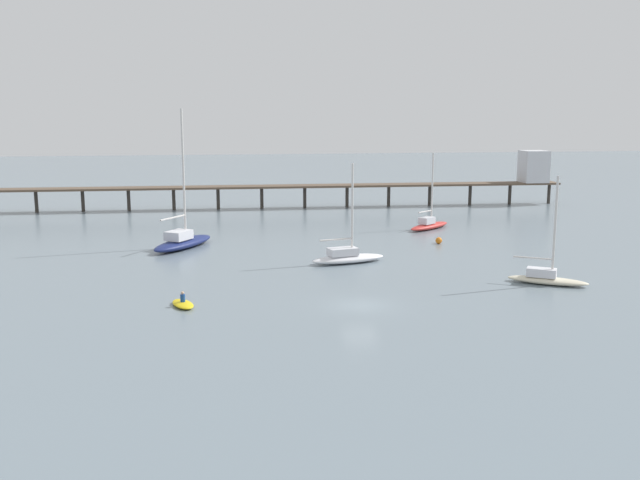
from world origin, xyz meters
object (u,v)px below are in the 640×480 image
(sailboat_navy, at_px, (183,240))
(sailboat_red, at_px, (429,224))
(sailboat_cream, at_px, (546,277))
(sailboat_white, at_px, (347,256))
(dinghy_yellow, at_px, (183,304))
(pier, at_px, (389,179))
(mooring_buoy_near, at_px, (439,240))

(sailboat_navy, bearing_deg, sailboat_red, 14.92)
(sailboat_navy, height_order, sailboat_cream, sailboat_navy)
(sailboat_white, bearing_deg, sailboat_cream, -36.17)
(dinghy_yellow, bearing_deg, sailboat_red, 47.09)
(sailboat_white, bearing_deg, pier, 70.11)
(dinghy_yellow, bearing_deg, sailboat_white, 41.14)
(pier, xyz_separation_m, sailboat_cream, (0.46, -50.44, -3.64))
(pier, bearing_deg, sailboat_red, -91.38)
(mooring_buoy_near, bearing_deg, pier, 85.43)
(pier, xyz_separation_m, sailboat_navy, (-30.15, -29.63, -3.43))
(sailboat_white, xyz_separation_m, dinghy_yellow, (-14.94, -13.05, -0.45))
(dinghy_yellow, bearing_deg, mooring_buoy_near, 38.44)
(dinghy_yellow, bearing_deg, sailboat_navy, 92.16)
(pier, height_order, sailboat_navy, sailboat_navy)
(sailboat_cream, relative_size, dinghy_yellow, 2.83)
(pier, bearing_deg, sailboat_cream, -89.47)
(sailboat_red, height_order, dinghy_yellow, sailboat_red)
(sailboat_red, xyz_separation_m, dinghy_yellow, (-28.76, -30.94, -0.44))
(sailboat_navy, distance_m, mooring_buoy_near, 27.70)
(sailboat_white, distance_m, mooring_buoy_near, 14.39)
(pier, relative_size, sailboat_cream, 9.55)
(sailboat_white, xyz_separation_m, mooring_buoy_near, (11.83, 8.19, -0.29))
(sailboat_cream, xyz_separation_m, sailboat_white, (-14.80, 10.82, 0.02))
(mooring_buoy_near, bearing_deg, sailboat_navy, 176.28)
(mooring_buoy_near, bearing_deg, sailboat_red, 78.41)
(sailboat_white, bearing_deg, sailboat_navy, 147.71)
(pier, bearing_deg, sailboat_white, -109.89)
(pier, height_order, sailboat_white, sailboat_white)
(pier, height_order, dinghy_yellow, pier)
(sailboat_navy, bearing_deg, sailboat_cream, -34.21)
(sailboat_navy, xyz_separation_m, mooring_buoy_near, (27.64, -1.80, -0.48))
(sailboat_cream, height_order, sailboat_white, sailboat_white)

